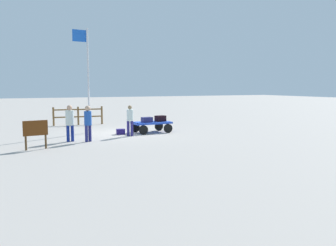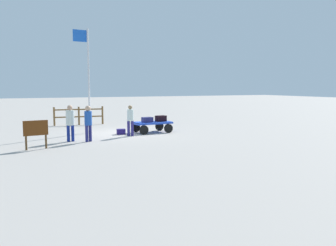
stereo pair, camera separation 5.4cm
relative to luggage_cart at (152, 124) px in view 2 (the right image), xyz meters
The scene contains 11 objects.
ground_plane 1.58m from the luggage_cart, 11.68° to the right, with size 120.00×120.00×0.00m, color #ABA199.
luggage_cart is the anchor object (origin of this frame).
suitcase_maroon 0.63m from the luggage_cart, behind, with size 0.61×0.50×0.33m.
suitcase_grey 0.43m from the luggage_cart, 22.55° to the left, with size 0.59×0.41×0.28m.
suitcase_navy 1.78m from the luggage_cart, ahead, with size 0.51×0.44×0.28m.
worker_lead 1.79m from the luggage_cart, 29.21° to the left, with size 0.46×0.46×1.57m.
worker_trailing 4.81m from the luggage_cart, 16.69° to the left, with size 0.41×0.41×1.68m.
worker_supervisor 4.26m from the luggage_cart, 24.66° to the left, with size 0.45×0.45×1.66m.
flagpole 4.45m from the luggage_cart, 21.30° to the right, with size 0.84×0.14×5.58m.
signboard 6.82m from the luggage_cart, 24.78° to the left, with size 0.96×0.19×1.17m.
wooden_fence 6.20m from the luggage_cart, 61.95° to the right, with size 3.19×0.38×1.19m.
Camera 2 is at (5.76, 18.17, 2.56)m, focal length 37.76 mm.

